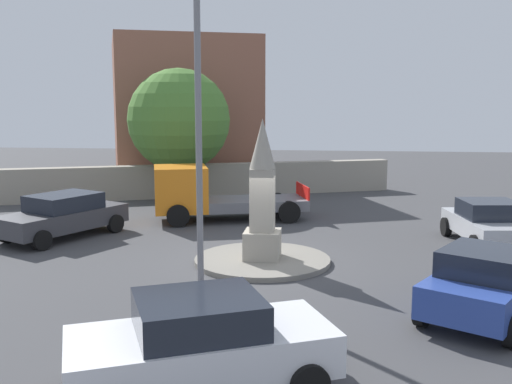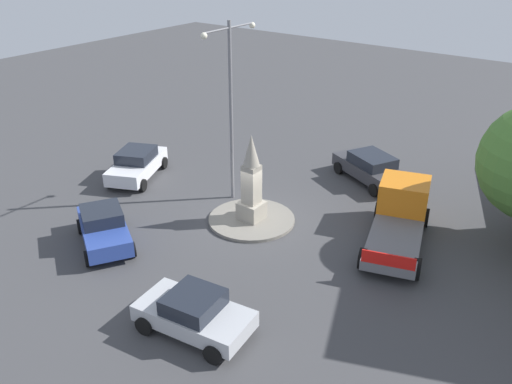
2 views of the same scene
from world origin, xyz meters
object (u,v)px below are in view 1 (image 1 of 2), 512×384
Objects in this scene: streetlamp at (198,80)px; corner_building at (183,112)px; car_dark_grey_far_side at (63,215)px; car_silver_waiting at (489,223)px; truck_orange_passing at (207,195)px; monument at (262,198)px; car_white_parked_left at (201,343)px; tree_near_wall at (179,120)px; car_blue_approaching at (487,282)px.

corner_building is at bearing 104.98° from streetlamp.
car_dark_grey_far_side is at bearing -92.52° from corner_building.
truck_orange_passing reaches higher than car_silver_waiting.
monument is 0.64× the size of truck_orange_passing.
streetlamp is 7.04m from car_white_parked_left.
truck_orange_passing is 12.01m from corner_building.
car_dark_grey_far_side is 8.65m from tree_near_wall.
truck_orange_passing is (-2.78, 5.79, -0.87)m from monument.
monument is 7.71m from car_white_parked_left.
car_white_parked_left is 1.08× the size of car_blue_approaching.
tree_near_wall is at bearing 126.05° from car_blue_approaching.
corner_building is at bearing 104.39° from car_white_parked_left.
car_silver_waiting is 0.65× the size of truck_orange_passing.
car_silver_waiting is (7.13, 10.59, -0.06)m from car_white_parked_left.
car_dark_grey_far_side is at bearing -104.93° from tree_near_wall.
car_blue_approaching is at bearing -35.67° from monument.
car_blue_approaching is 17.53m from tree_near_wall.
car_silver_waiting is (14.05, 0.58, -0.04)m from car_dark_grey_far_side.
car_white_parked_left reaches higher than car_silver_waiting.
streetlamp is 7.98m from car_blue_approaching.
car_dark_grey_far_side is 1.17× the size of car_silver_waiting.
monument reaches higher than car_blue_approaching.
tree_near_wall is at bearing 75.07° from car_dark_grey_far_side.
car_blue_approaching reaches higher than car_silver_waiting.
streetlamp reaches higher than car_white_parked_left.
car_blue_approaching is at bearing -60.54° from corner_building.
monument is 7.68m from car_silver_waiting.
car_silver_waiting is 19.58m from corner_building.
car_silver_waiting is 14.31m from tree_near_wall.
car_white_parked_left is at bearing -77.70° from streetlamp.
tree_near_wall is (-4.82, 17.86, 2.96)m from car_white_parked_left.
streetlamp is 1.99× the size of car_blue_approaching.
car_white_parked_left is (1.19, -5.46, -4.28)m from streetlamp.
car_white_parked_left is (-0.14, -7.63, -1.10)m from monument.
streetlamp is at bearing -73.68° from tree_near_wall.
car_silver_waiting is 0.66× the size of tree_near_wall.
car_silver_waiting is at bearing -16.18° from truck_orange_passing.
monument is 4.08m from streetlamp.
streetlamp reaches higher than truck_orange_passing.
corner_building reaches higher than car_dark_grey_far_side.
tree_near_wall is at bearing 115.88° from monument.
streetlamp reaches higher than car_blue_approaching.
corner_building reaches higher than car_white_parked_left.
car_dark_grey_far_side is 12.16m from car_white_parked_left.
tree_near_wall reaches higher than monument.
monument is 18.15m from corner_building.
corner_building is (-6.28, 24.47, 3.21)m from car_white_parked_left.
car_dark_grey_far_side is at bearing 153.50° from car_blue_approaching.
car_silver_waiting is 0.48× the size of corner_building.
streetlamp reaches higher than car_silver_waiting.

